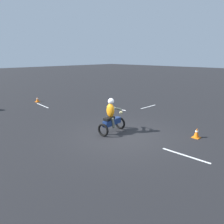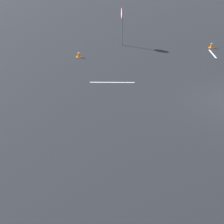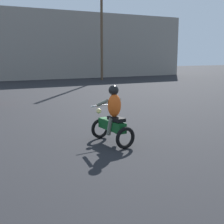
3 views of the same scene
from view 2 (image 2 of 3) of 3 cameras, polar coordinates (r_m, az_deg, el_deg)
stop_sign at (r=26.98m, az=1.30°, el=12.09°), size 0.70×0.08×2.30m
traffic_cone_mid_center at (r=24.30m, az=-4.33°, el=7.52°), size 0.32×0.32×0.36m
traffic_cone_mid_left at (r=27.17m, az=12.90°, el=8.53°), size 0.32×0.32×0.39m
lane_stripe_e at (r=25.74m, az=13.00°, el=7.42°), size 2.02×0.29×0.01m
lane_stripe_n at (r=19.77m, az=0.05°, el=3.90°), size 0.30×2.02×0.01m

